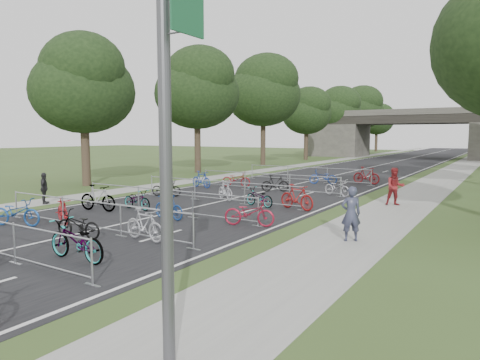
% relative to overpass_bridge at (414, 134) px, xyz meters
% --- Properties ---
extents(road, '(11.00, 140.00, 0.01)m').
position_rel_overpass_bridge_xyz_m(road, '(0.00, -15.00, -3.53)').
color(road, black).
rests_on(road, ground).
extents(sidewalk_right, '(3.00, 140.00, 0.01)m').
position_rel_overpass_bridge_xyz_m(sidewalk_right, '(8.00, -15.00, -3.53)').
color(sidewalk_right, gray).
rests_on(sidewalk_right, ground).
extents(sidewalk_left, '(2.00, 140.00, 0.01)m').
position_rel_overpass_bridge_xyz_m(sidewalk_left, '(-7.50, -15.00, -3.53)').
color(sidewalk_left, gray).
rests_on(sidewalk_left, ground).
extents(lane_markings, '(0.12, 140.00, 0.00)m').
position_rel_overpass_bridge_xyz_m(lane_markings, '(0.00, -15.00, -3.53)').
color(lane_markings, silver).
rests_on(lane_markings, ground).
extents(overpass_bridge, '(31.00, 8.00, 7.05)m').
position_rel_overpass_bridge_xyz_m(overpass_bridge, '(0.00, 0.00, 0.00)').
color(overpass_bridge, '#413E3A').
rests_on(overpass_bridge, ground).
extents(lamppost, '(0.61, 0.65, 8.21)m').
position_rel_overpass_bridge_xyz_m(lamppost, '(8.33, -63.00, 0.75)').
color(lamppost, '#4C4C51').
rests_on(lamppost, ground).
extents(tree_left_0, '(6.72, 6.72, 10.25)m').
position_rel_overpass_bridge_xyz_m(tree_left_0, '(-11.39, -49.07, 2.96)').
color(tree_left_0, '#33261C').
rests_on(tree_left_0, ground).
extents(tree_left_1, '(7.56, 7.56, 11.53)m').
position_rel_overpass_bridge_xyz_m(tree_left_1, '(-11.39, -37.07, 3.77)').
color(tree_left_1, '#33261C').
rests_on(tree_left_1, ground).
extents(tree_left_2, '(8.40, 8.40, 12.81)m').
position_rel_overpass_bridge_xyz_m(tree_left_2, '(-11.39, -25.07, 4.58)').
color(tree_left_2, '#33261C').
rests_on(tree_left_2, ground).
extents(tree_left_3, '(6.72, 6.72, 10.25)m').
position_rel_overpass_bridge_xyz_m(tree_left_3, '(-11.39, -13.07, 2.96)').
color(tree_left_3, '#33261C').
rests_on(tree_left_3, ground).
extents(tree_left_4, '(7.56, 7.56, 11.53)m').
position_rel_overpass_bridge_xyz_m(tree_left_4, '(-11.39, -1.07, 3.77)').
color(tree_left_4, '#33261C').
rests_on(tree_left_4, ground).
extents(tree_left_5, '(8.40, 8.40, 12.81)m').
position_rel_overpass_bridge_xyz_m(tree_left_5, '(-11.39, 10.93, 4.58)').
color(tree_left_5, '#33261C').
rests_on(tree_left_5, ground).
extents(tree_left_6, '(6.72, 6.72, 10.25)m').
position_rel_overpass_bridge_xyz_m(tree_left_6, '(-11.39, 22.93, 2.96)').
color(tree_left_6, '#33261C').
rests_on(tree_left_6, ground).
extents(barrier_row_2, '(9.70, 0.08, 1.10)m').
position_rel_overpass_bridge_xyz_m(barrier_row_2, '(0.00, -57.80, -2.99)').
color(barrier_row_2, '#A4A7AC').
rests_on(barrier_row_2, ground).
extents(barrier_row_3, '(9.70, 0.08, 1.10)m').
position_rel_overpass_bridge_xyz_m(barrier_row_3, '(0.00, -54.00, -2.99)').
color(barrier_row_3, '#A4A7AC').
rests_on(barrier_row_3, ground).
extents(barrier_row_4, '(9.70, 0.08, 1.10)m').
position_rel_overpass_bridge_xyz_m(barrier_row_4, '(0.00, -50.00, -2.99)').
color(barrier_row_4, '#A4A7AC').
rests_on(barrier_row_4, ground).
extents(barrier_row_5, '(9.70, 0.08, 1.10)m').
position_rel_overpass_bridge_xyz_m(barrier_row_5, '(0.00, -45.00, -2.99)').
color(barrier_row_5, '#A4A7AC').
rests_on(barrier_row_5, ground).
extents(barrier_row_6, '(9.70, 0.08, 1.10)m').
position_rel_overpass_bridge_xyz_m(barrier_row_6, '(0.00, -39.00, -2.99)').
color(barrier_row_6, '#A4A7AC').
rests_on(barrier_row_6, ground).
extents(bike_7, '(2.10, 0.75, 1.10)m').
position_rel_overpass_bridge_xyz_m(bike_7, '(2.69, -60.40, -2.98)').
color(bike_7, '#A4A7AC').
rests_on(bike_7, ground).
extents(bike_8, '(2.08, 1.33, 1.03)m').
position_rel_overpass_bridge_xyz_m(bike_8, '(-2.98, -58.74, -3.02)').
color(bike_8, '#1A4790').
rests_on(bike_8, ground).
extents(bike_9, '(1.67, 1.06, 0.97)m').
position_rel_overpass_bridge_xyz_m(bike_9, '(-1.94, -57.54, -3.05)').
color(bike_9, maroon).
rests_on(bike_9, ground).
extents(bike_10, '(1.82, 0.88, 0.92)m').
position_rel_overpass_bridge_xyz_m(bike_10, '(0.58, -58.75, -3.07)').
color(bike_10, black).
rests_on(bike_10, ground).
extents(bike_11, '(1.76, 0.64, 1.03)m').
position_rel_overpass_bridge_xyz_m(bike_11, '(2.64, -57.82, -3.02)').
color(bike_11, '#A2A3A9').
rests_on(bike_11, ground).
extents(bike_12, '(1.99, 0.83, 1.16)m').
position_rel_overpass_bridge_xyz_m(bike_12, '(-2.98, -55.04, -2.95)').
color(bike_12, '#A4A7AC').
rests_on(bike_12, ground).
extents(bike_13, '(1.76, 0.73, 0.90)m').
position_rel_overpass_bridge_xyz_m(bike_13, '(-1.81, -53.83, -3.08)').
color(bike_13, '#A4A7AC').
rests_on(bike_13, ground).
extents(bike_14, '(1.69, 0.68, 0.99)m').
position_rel_overpass_bridge_xyz_m(bike_14, '(0.92, -54.77, -3.04)').
color(bike_14, navy).
rests_on(bike_14, ground).
extents(bike_15, '(2.00, 1.18, 0.99)m').
position_rel_overpass_bridge_xyz_m(bike_15, '(4.30, -54.13, -3.04)').
color(bike_15, maroon).
rests_on(bike_15, ground).
extents(bike_16, '(1.78, 1.10, 0.88)m').
position_rel_overpass_bridge_xyz_m(bike_16, '(-3.59, -49.91, -3.09)').
color(bike_16, black).
rests_on(bike_16, ground).
extents(bike_17, '(1.68, 1.29, 1.01)m').
position_rel_overpass_bridge_xyz_m(bike_17, '(-0.02, -49.39, -3.03)').
color(bike_17, '#AEAFB7').
rests_on(bike_17, ground).
extents(bike_18, '(1.79, 1.01, 0.89)m').
position_rel_overpass_bridge_xyz_m(bike_18, '(2.45, -50.19, -3.09)').
color(bike_18, '#A4A7AC').
rests_on(bike_18, ground).
extents(bike_19, '(1.97, 1.04, 1.14)m').
position_rel_overpass_bridge_xyz_m(bike_19, '(4.30, -50.01, -2.96)').
color(bike_19, maroon).
rests_on(bike_19, ground).
extents(bike_20, '(1.83, 0.88, 1.06)m').
position_rel_overpass_bridge_xyz_m(bike_20, '(-4.30, -45.85, -3.00)').
color(bike_20, navy).
rests_on(bike_20, ground).
extents(bike_21, '(2.02, 1.08, 1.01)m').
position_rel_overpass_bridge_xyz_m(bike_21, '(-2.63, -44.32, -3.03)').
color(bike_21, maroon).
rests_on(bike_21, ground).
extents(bike_22, '(1.63, 1.27, 0.98)m').
position_rel_overpass_bridge_xyz_m(bike_22, '(0.58, -45.01, -3.04)').
color(bike_22, black).
rests_on(bike_22, ground).
extents(bike_23, '(1.88, 1.28, 0.94)m').
position_rel_overpass_bridge_xyz_m(bike_23, '(4.30, -44.73, -3.07)').
color(bike_23, '#BAB8C1').
rests_on(bike_23, ground).
extents(bike_26, '(1.99, 1.09, 0.99)m').
position_rel_overpass_bridge_xyz_m(bike_26, '(1.54, -39.78, -3.04)').
color(bike_26, navy).
rests_on(bike_26, ground).
extents(bike_27, '(2.02, 0.93, 1.17)m').
position_rel_overpass_bridge_xyz_m(bike_27, '(4.00, -38.05, -2.95)').
color(bike_27, maroon).
rests_on(bike_27, ground).
extents(pedestrian_a, '(0.76, 0.70, 1.75)m').
position_rel_overpass_bridge_xyz_m(pedestrian_a, '(8.17, -54.33, -2.66)').
color(pedestrian_a, '#2F3246').
rests_on(pedestrian_a, ground).
extents(pedestrian_b, '(1.09, 1.00, 1.81)m').
position_rel_overpass_bridge_xyz_m(pedestrian_b, '(7.75, -46.40, -2.63)').
color(pedestrian_b, maroon).
rests_on(pedestrian_b, ground).
extents(pedestrian_c, '(0.91, 0.90, 1.54)m').
position_rel_overpass_bridge_xyz_m(pedestrian_c, '(-6.80, -55.12, -2.76)').
color(pedestrian_c, black).
rests_on(pedestrian_c, ground).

